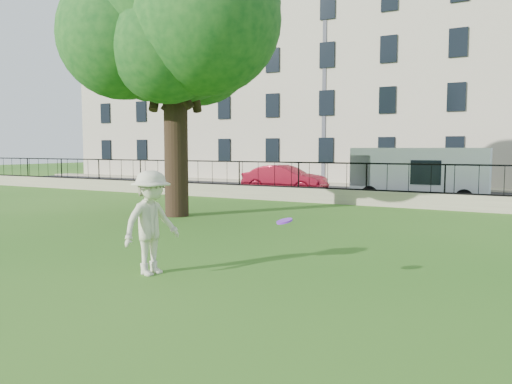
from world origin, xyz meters
The scene contains 11 objects.
ground centered at (0.00, 0.00, 0.00)m, with size 120.00×120.00×0.00m, color #275F16.
retaining_wall centered at (0.00, 12.00, 0.30)m, with size 50.00×0.40×0.60m, color gray.
iron_railing centered at (0.00, 12.00, 1.15)m, with size 50.00×0.05×1.13m.
street centered at (0.00, 16.70, 0.01)m, with size 60.00×9.00×0.01m, color black.
sidewalk centered at (0.00, 21.90, 0.06)m, with size 60.00×1.40×0.12m, color gray.
building_row centered at (0.00, 27.57, 6.92)m, with size 56.40×10.40×13.80m.
tree centered at (-4.85, 5.79, 6.77)m, with size 8.16×6.36×10.17m.
man centered at (-0.18, -0.82, 0.95)m, with size 1.23×0.71×1.90m, color beige.
frisbee centered at (2.31, -0.41, 1.11)m, with size 0.27×0.27×0.03m, color purple.
red_sedan centered at (-5.31, 15.40, 0.72)m, with size 1.52×4.35×1.43m, color maroon.
white_van centered at (1.62, 14.40, 1.16)m, with size 5.54×2.16×2.33m, color silver.
Camera 1 is at (5.85, -7.76, 2.30)m, focal length 35.00 mm.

